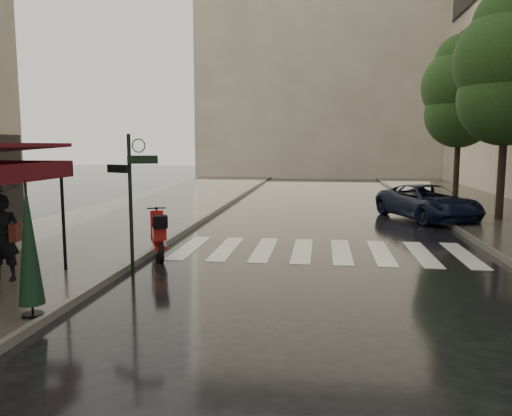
% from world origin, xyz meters
% --- Properties ---
extents(ground, '(120.00, 120.00, 0.00)m').
position_xyz_m(ground, '(0.00, 0.00, 0.00)').
color(ground, black).
rests_on(ground, ground).
extents(sidewalk_near, '(6.00, 60.00, 0.12)m').
position_xyz_m(sidewalk_near, '(-4.50, 12.00, 0.06)').
color(sidewalk_near, '#38332D').
rests_on(sidewalk_near, ground).
extents(curb_near, '(0.12, 60.00, 0.16)m').
position_xyz_m(curb_near, '(-1.45, 12.00, 0.07)').
color(curb_near, '#595651').
rests_on(curb_near, ground).
extents(curb_far, '(0.12, 60.00, 0.16)m').
position_xyz_m(curb_far, '(7.45, 12.00, 0.07)').
color(curb_far, '#595651').
rests_on(curb_far, ground).
extents(crosswalk, '(7.85, 3.20, 0.01)m').
position_xyz_m(crosswalk, '(2.98, 6.00, 0.01)').
color(crosswalk, silver).
rests_on(crosswalk, ground).
extents(signpost, '(1.17, 0.29, 3.10)m').
position_xyz_m(signpost, '(-1.19, 3.00, 1.83)').
color(signpost, black).
rests_on(signpost, ground).
extents(backdrop_building, '(22.00, 6.00, 20.00)m').
position_xyz_m(backdrop_building, '(3.00, 38.00, 10.00)').
color(backdrop_building, tan).
rests_on(backdrop_building, ground).
extents(tree_mid, '(3.80, 3.80, 8.34)m').
position_xyz_m(tree_mid, '(9.50, 12.00, 5.59)').
color(tree_mid, black).
rests_on(tree_mid, sidewalk_far).
extents(tree_far, '(3.80, 3.80, 8.16)m').
position_xyz_m(tree_far, '(9.70, 19.00, 5.46)').
color(tree_far, black).
rests_on(tree_far, sidewalk_far).
extents(pedestrian_with_umbrella, '(1.21, 1.22, 2.51)m').
position_xyz_m(pedestrian_with_umbrella, '(-3.41, 1.77, 1.78)').
color(pedestrian_with_umbrella, black).
rests_on(pedestrian_with_umbrella, sidewalk_near).
extents(scooter, '(0.93, 1.73, 1.21)m').
position_xyz_m(scooter, '(-1.16, 4.73, 0.56)').
color(scooter, black).
rests_on(scooter, ground).
extents(parked_car, '(3.83, 5.29, 1.34)m').
position_xyz_m(parked_car, '(7.00, 12.34, 0.67)').
color(parked_car, black).
rests_on(parked_car, ground).
extents(parasol_back, '(0.40, 0.40, 2.17)m').
position_xyz_m(parasol_back, '(-1.65, -0.15, 1.29)').
color(parasol_back, black).
rests_on(parasol_back, sidewalk_near).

